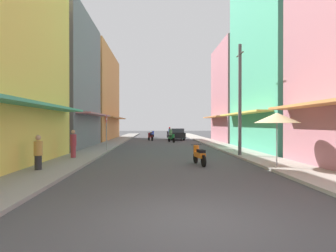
# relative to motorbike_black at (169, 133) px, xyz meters

# --- Properties ---
(ground_plane) EXTENTS (111.29, 111.29, 0.00)m
(ground_plane) POSITION_rel_motorbike_black_xyz_m (-1.22, -12.46, -0.70)
(ground_plane) COLOR #424244
(sidewalk_left) EXTENTS (2.20, 58.59, 0.12)m
(sidewalk_left) POSITION_rel_motorbike_black_xyz_m (-6.39, -12.46, -0.64)
(sidewalk_left) COLOR gray
(sidewalk_left) RESTS_ON ground
(sidewalk_right) EXTENTS (2.20, 58.59, 0.12)m
(sidewalk_right) POSITION_rel_motorbike_black_xyz_m (3.94, -12.46, -0.64)
(sidewalk_right) COLOR #ADA89E
(sidewalk_right) RESTS_ON ground
(building_left_mid) EXTENTS (7.05, 9.03, 11.05)m
(building_left_mid) POSITION_rel_motorbike_black_xyz_m (-10.48, -16.22, 4.81)
(building_left_mid) COLOR slate
(building_left_mid) RESTS_ON ground
(building_left_far) EXTENTS (7.05, 13.36, 11.14)m
(building_left_far) POSITION_rel_motorbike_black_xyz_m (-10.48, -4.13, 4.86)
(building_left_far) COLOR #D88C4C
(building_left_far) RESTS_ON ground
(building_right_mid) EXTENTS (7.05, 10.08, 17.98)m
(building_right_mid) POSITION_rel_motorbike_black_xyz_m (8.04, -18.85, 8.28)
(building_right_mid) COLOR #4CB28C
(building_right_mid) RESTS_ON ground
(building_right_far) EXTENTS (7.05, 8.01, 10.83)m
(building_right_far) POSITION_rel_motorbike_black_xyz_m (8.03, -9.11, 4.71)
(building_right_far) COLOR #B7727F
(building_right_far) RESTS_ON ground
(motorbike_black) EXTENTS (0.72, 1.75, 1.58)m
(motorbike_black) POSITION_rel_motorbike_black_xyz_m (0.00, 0.00, 0.00)
(motorbike_black) COLOR black
(motorbike_black) RESTS_ON ground
(motorbike_maroon) EXTENTS (0.77, 1.73, 0.96)m
(motorbike_maroon) POSITION_rel_motorbike_black_xyz_m (-2.60, -6.17, -0.20)
(motorbike_maroon) COLOR black
(motorbike_maroon) RESTS_ON ground
(motorbike_orange) EXTENTS (0.57, 1.80, 0.96)m
(motorbike_orange) POSITION_rel_motorbike_black_xyz_m (0.12, -26.12, -0.20)
(motorbike_orange) COLOR black
(motorbike_orange) RESTS_ON ground
(motorbike_green) EXTENTS (0.77, 1.73, 1.58)m
(motorbike_green) POSITION_rel_motorbike_black_xyz_m (-0.25, -9.49, 0.00)
(motorbike_green) COLOR black
(motorbike_green) RESTS_ON ground
(motorbike_blue) EXTENTS (0.76, 1.74, 0.96)m
(motorbike_blue) POSITION_rel_motorbike_black_xyz_m (-2.50, 2.26, -0.20)
(motorbike_blue) COLOR black
(motorbike_blue) RESTS_ON ground
(parked_car) EXTENTS (1.86, 4.14, 1.45)m
(parked_car) POSITION_rel_motorbike_black_xyz_m (0.71, -4.83, 0.04)
(parked_car) COLOR black
(parked_car) RESTS_ON ground
(pedestrian_foreground) EXTENTS (0.34, 0.34, 1.54)m
(pedestrian_foreground) POSITION_rel_motorbike_black_xyz_m (-6.79, -27.90, 0.06)
(pedestrian_foreground) COLOR #262628
(pedestrian_foreground) RESTS_ON ground
(pedestrian_midway) EXTENTS (0.34, 0.34, 1.66)m
(pedestrian_midway) POSITION_rel_motorbike_black_xyz_m (-6.57, -23.86, 0.13)
(pedestrian_midway) COLOR #99333F
(pedestrian_midway) RESTS_ON ground
(vendor_umbrella) EXTENTS (1.95, 1.95, 2.48)m
(vendor_umbrella) POSITION_rel_motorbike_black_xyz_m (3.32, -27.58, 1.55)
(vendor_umbrella) COLOR #99999E
(vendor_umbrella) RESTS_ON ground
(utility_pole) EXTENTS (0.20, 1.20, 6.79)m
(utility_pole) POSITION_rel_motorbike_black_xyz_m (3.09, -23.06, 2.77)
(utility_pole) COLOR #4C4C4F
(utility_pole) RESTS_ON ground
(street_sign_no_entry) EXTENTS (0.07, 0.60, 2.65)m
(street_sign_no_entry) POSITION_rel_motorbike_black_xyz_m (-5.44, -19.89, 1.01)
(street_sign_no_entry) COLOR gray
(street_sign_no_entry) RESTS_ON ground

